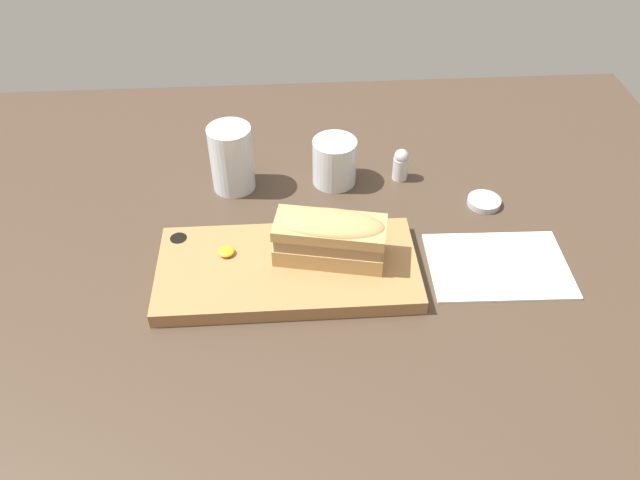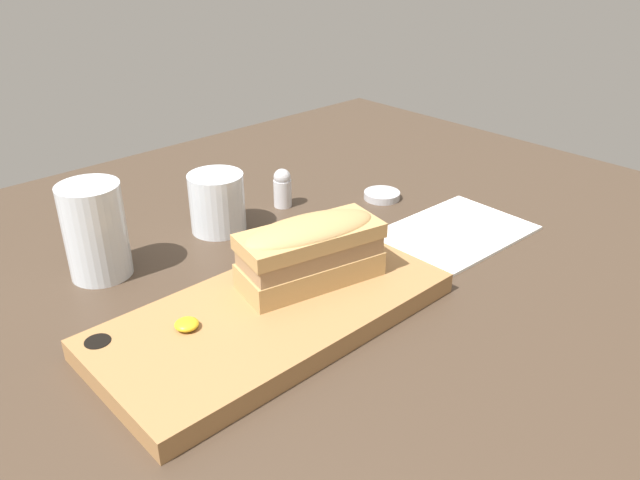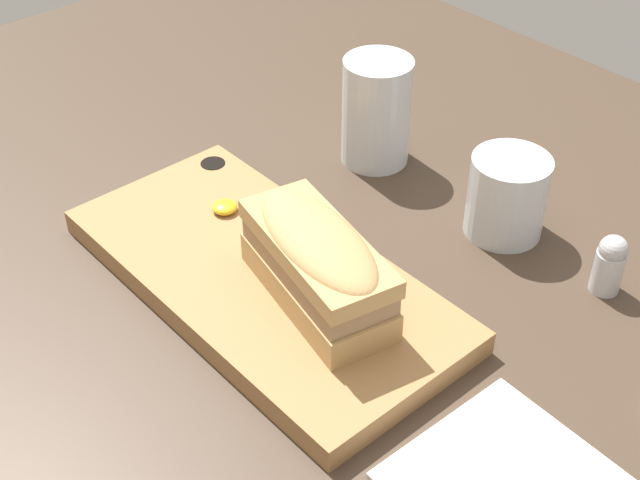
% 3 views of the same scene
% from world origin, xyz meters
% --- Properties ---
extents(dining_table, '(1.44, 1.29, 0.02)m').
position_xyz_m(dining_table, '(0.00, 0.00, 0.01)').
color(dining_table, '#423326').
rests_on(dining_table, ground).
extents(serving_board, '(0.39, 0.19, 0.02)m').
position_xyz_m(serving_board, '(-0.04, 0.04, 0.03)').
color(serving_board, '#9E7042').
rests_on(serving_board, dining_table).
extents(sandwich, '(0.17, 0.10, 0.08)m').
position_xyz_m(sandwich, '(0.03, 0.05, 0.09)').
color(sandwich, tan).
rests_on(sandwich, serving_board).
extents(mustard_dollop, '(0.02, 0.02, 0.01)m').
position_xyz_m(mustard_dollop, '(-0.13, 0.07, 0.05)').
color(mustard_dollop, gold).
rests_on(mustard_dollop, serving_board).
extents(water_glass, '(0.07, 0.07, 0.12)m').
position_xyz_m(water_glass, '(-0.13, 0.27, 0.07)').
color(water_glass, silver).
rests_on(water_glass, dining_table).
extents(wine_glass, '(0.08, 0.08, 0.08)m').
position_xyz_m(wine_glass, '(0.05, 0.28, 0.06)').
color(wine_glass, silver).
rests_on(wine_glass, dining_table).
extents(napkin, '(0.22, 0.15, 0.00)m').
position_xyz_m(napkin, '(0.28, 0.04, 0.02)').
color(napkin, white).
rests_on(napkin, dining_table).
extents(salt_shaker, '(0.03, 0.03, 0.06)m').
position_xyz_m(salt_shaker, '(0.17, 0.28, 0.05)').
color(salt_shaker, silver).
rests_on(salt_shaker, dining_table).
extents(condiment_dish, '(0.06, 0.06, 0.01)m').
position_xyz_m(condiment_dish, '(0.30, 0.19, 0.03)').
color(condiment_dish, '#B2B2B7').
rests_on(condiment_dish, dining_table).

